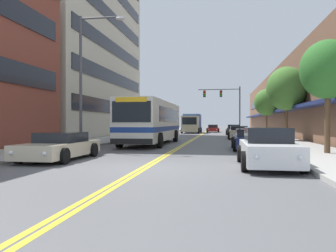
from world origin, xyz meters
The scene contains 21 objects.
ground_plane centered at (0.00, 37.00, 0.00)m, with size 240.00×240.00×0.00m, color #565659.
sidewalk_left centered at (-7.41, 37.00, 0.08)m, with size 3.81×106.00×0.16m.
sidewalk_right centered at (7.41, 37.00, 0.08)m, with size 3.81×106.00×0.16m.
centre_line centered at (0.00, 37.00, 0.00)m, with size 0.34×106.00×0.01m.
office_tower_left centered at (-15.55, 24.93, 13.56)m, with size 12.08×23.89×27.12m.
storefront_row_right centered at (13.54, 37.00, 4.30)m, with size 9.10×68.00×8.61m.
city_bus centered at (-2.47, 12.95, 1.79)m, with size 2.95×11.83×3.16m.
car_champagne_parked_left_near centered at (-4.28, 1.89, 0.57)m, with size 2.17×4.89×1.19m.
car_slate_blue_parked_left_mid centered at (-4.29, 24.38, 0.61)m, with size 2.08×4.69×1.35m.
car_white_parked_right_foreground centered at (4.40, 0.93, 0.66)m, with size 2.06×4.62×1.44m.
car_beige_parked_right_mid centered at (4.41, 21.60, 0.62)m, with size 2.13×4.51×1.30m.
car_navy_parked_right_far centered at (4.36, 8.72, 0.59)m, with size 2.01×4.70×1.24m.
car_charcoal_parked_right_end centered at (4.35, 33.22, 0.65)m, with size 2.14×4.29×1.36m.
car_red_moving_lead centered at (1.27, 45.08, 0.60)m, with size 2.11×4.85×1.28m.
box_truck centered at (-1.95, 40.41, 1.56)m, with size 2.81×7.79×2.99m.
traffic_signal_mast centered at (3.26, 34.69, 4.71)m, with size 5.81×0.38×6.62m.
street_lamp_left_near centered at (-4.90, 6.32, 4.67)m, with size 2.73×0.28×7.75m.
street_tree_right_near centered at (7.76, 5.32, 4.16)m, with size 2.59×2.59×5.46m.
street_tree_right_mid centered at (8.14, 17.36, 4.49)m, with size 3.34×3.34×6.18m.
street_tree_right_far centered at (7.78, 27.04, 3.93)m, with size 2.76×2.76×5.30m.
fire_hydrant centered at (5.95, 10.73, 0.54)m, with size 0.33×0.25×0.76m.
Camera 1 is at (2.73, -11.49, 1.62)m, focal length 35.00 mm.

